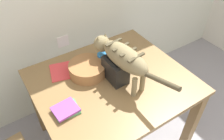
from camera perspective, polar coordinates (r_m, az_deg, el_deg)
dining_table at (r=1.71m, az=-0.00°, el=-4.77°), size 1.12×0.98×0.74m
cat at (r=1.52m, az=2.45°, el=3.51°), size 0.20×0.75×0.30m
saucer_bowl at (r=1.77m, az=-2.44°, el=1.73°), size 0.20×0.20×0.03m
coffee_mug at (r=1.74m, az=-2.38°, el=3.12°), size 0.12×0.08×0.08m
magazine at (r=1.76m, az=-11.08°, el=0.08°), size 0.32×0.27×0.01m
book_stack at (r=1.47m, az=-11.75°, el=-9.91°), size 0.17×0.15×0.03m
wicker_basket at (r=1.68m, az=-6.31°, el=0.33°), size 0.28×0.28×0.09m
toaster at (r=1.60m, az=0.87°, el=0.02°), size 0.12×0.20×0.18m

